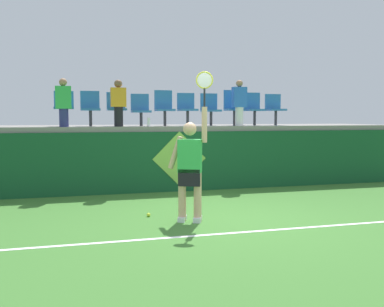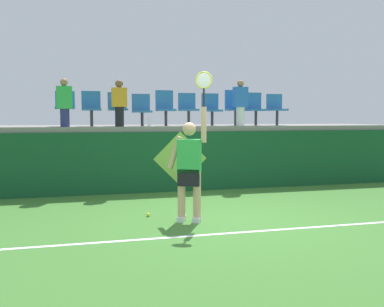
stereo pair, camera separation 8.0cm
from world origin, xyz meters
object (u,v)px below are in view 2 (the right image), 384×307
stadium_chair_1 (91,106)px  spectator_2 (240,102)px  tennis_player (190,166)px  stadium_chair_6 (211,108)px  stadium_chair_7 (234,106)px  stadium_chair_8 (255,107)px  stadium_chair_4 (165,106)px  stadium_chair_5 (188,107)px  tennis_ball (148,215)px  stadium_chair_2 (117,107)px  stadium_chair_9 (276,107)px  stadium_chair_3 (142,108)px  stadium_chair_0 (65,106)px  spectator_1 (119,102)px  water_bottle (149,122)px  spectator_0 (64,102)px

stadium_chair_1 → spectator_2: size_ratio=0.74×
tennis_player → stadium_chair_6: (1.50, 3.64, 1.04)m
stadium_chair_7 → stadium_chair_8: bearing=-0.5°
spectator_2 → stadium_chair_7: bearing=90.0°
stadium_chair_4 → stadium_chair_5: 0.57m
tennis_ball → stadium_chair_5: stadium_chair_5 is taller
stadium_chair_8 → spectator_2: bearing=-143.8°
stadium_chair_2 → stadium_chair_9: bearing=0.0°
spectator_2 → stadium_chair_3: bearing=170.4°
tennis_ball → stadium_chair_0: stadium_chair_0 is taller
stadium_chair_8 → spectator_2: 0.70m
stadium_chair_4 → stadium_chair_3: bearing=-179.5°
stadium_chair_1 → spectator_2: bearing=-6.5°
stadium_chair_8 → spectator_1: (-3.52, -0.47, 0.08)m
water_bottle → stadium_chair_8: bearing=11.5°
tennis_player → stadium_chair_6: bearing=67.6°
stadium_chair_1 → stadium_chair_7: bearing=0.1°
stadium_chair_3 → stadium_chair_8: (2.94, 0.00, 0.05)m
tennis_player → water_bottle: size_ratio=12.16×
stadium_chair_6 → spectator_1: (-2.34, -0.47, 0.10)m
spectator_0 → spectator_1: (1.20, -0.03, 0.00)m
tennis_player → stadium_chair_1: tennis_player is taller
stadium_chair_1 → spectator_2: spectator_2 is taller
stadium_chair_2 → spectator_2: bearing=-7.7°
stadium_chair_2 → spectator_2: (2.96, -0.40, 0.12)m
stadium_chair_4 → spectator_2: bearing=-12.8°
water_bottle → stadium_chair_2: bearing=139.5°
water_bottle → stadium_chair_0: 1.99m
stadium_chair_0 → stadium_chair_3: bearing=0.2°
stadium_chair_4 → tennis_ball: bearing=-106.7°
tennis_ball → stadium_chair_9: size_ratio=0.08×
stadium_chair_8 → spectator_2: size_ratio=0.76×
stadium_chair_0 → stadium_chair_1: 0.59m
stadium_chair_6 → spectator_0: size_ratio=0.76×
stadium_chair_0 → stadium_chair_1: stadium_chair_1 is taller
stadium_chair_2 → spectator_1: bearing=-90.0°
tennis_player → water_bottle: (-0.16, 3.06, 0.69)m
tennis_ball → stadium_chair_9: bearing=38.7°
stadium_chair_6 → spectator_2: size_ratio=0.72×
stadium_chair_3 → stadium_chair_9: size_ratio=0.95×
stadium_chair_1 → spectator_1: size_ratio=0.78×
stadium_chair_0 → tennis_ball: bearing=-65.4°
stadium_chair_7 → tennis_ball: bearing=-131.2°
tennis_ball → stadium_chair_5: size_ratio=0.08×
water_bottle → stadium_chair_6: size_ratio=0.25×
stadium_chair_2 → stadium_chair_0: bearing=-179.9°
water_bottle → stadium_chair_9: (3.44, 0.57, 0.37)m
tennis_ball → spectator_0: bearing=118.0°
stadium_chair_2 → spectator_2: 2.99m
tennis_ball → stadium_chair_4: size_ratio=0.08×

